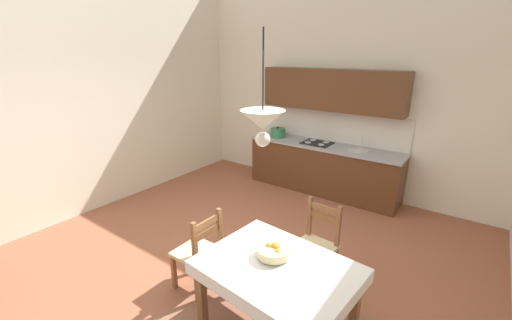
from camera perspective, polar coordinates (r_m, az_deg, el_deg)
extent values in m
cube|color=#99563D|center=(4.31, -3.15, -17.48)|extent=(6.16, 6.33, 0.10)
cube|color=silver|center=(6.05, 14.66, 13.56)|extent=(6.16, 0.12, 4.03)
cube|color=silver|center=(5.75, -26.70, 11.99)|extent=(0.12, 6.33, 4.03)
cube|color=#56331C|center=(6.08, 11.56, -1.58)|extent=(2.75, 0.60, 0.86)
cube|color=#9E9EA3|center=(5.93, 11.79, 2.48)|extent=(2.78, 0.63, 0.04)
cube|color=silver|center=(6.13, 13.16, 5.75)|extent=(2.75, 0.01, 0.55)
cube|color=#56331C|center=(5.87, 13.00, 11.91)|extent=(2.53, 0.34, 0.70)
cube|color=black|center=(5.99, 10.23, -5.77)|extent=(2.71, 0.02, 0.09)
cylinder|color=silver|center=(5.73, 17.47, 1.58)|extent=(0.34, 0.34, 0.02)
cylinder|color=silver|center=(5.83, 18.03, 2.98)|extent=(0.02, 0.02, 0.22)
cube|color=black|center=(5.99, 10.65, 2.96)|extent=(0.52, 0.42, 0.01)
cylinder|color=silver|center=(5.95, 9.12, 3.07)|extent=(0.11, 0.11, 0.01)
cylinder|color=silver|center=(5.85, 11.38, 2.65)|extent=(0.11, 0.11, 0.01)
cylinder|color=silver|center=(6.13, 9.97, 3.47)|extent=(0.11, 0.11, 0.01)
cylinder|color=silver|center=(6.02, 12.19, 3.07)|extent=(0.11, 0.11, 0.01)
cylinder|color=#337A4C|center=(6.34, 3.86, 4.74)|extent=(0.28, 0.28, 0.15)
cylinder|color=#337A4C|center=(6.32, 3.88, 5.49)|extent=(0.29, 0.29, 0.02)
sphere|color=black|center=(6.31, 3.88, 5.71)|extent=(0.04, 0.04, 0.04)
cube|color=brown|center=(2.92, 3.82, -18.14)|extent=(1.31, 1.00, 0.02)
cube|color=brown|center=(3.24, -9.47, -22.55)|extent=(0.08, 0.08, 0.73)
cube|color=brown|center=(3.67, 0.30, -16.70)|extent=(0.08, 0.08, 0.73)
cube|color=brown|center=(3.22, 16.98, -23.53)|extent=(0.08, 0.08, 0.73)
cube|color=white|center=(2.92, 3.83, -17.93)|extent=(1.37, 1.07, 0.00)
cube|color=white|center=(2.67, -3.03, -23.69)|extent=(1.29, 0.12, 0.12)
cube|color=white|center=(3.28, 9.06, -14.83)|extent=(1.29, 0.12, 0.12)
cube|color=white|center=(3.31, -5.48, -14.39)|extent=(0.09, 0.96, 0.12)
cube|color=white|center=(2.71, 15.81, -23.74)|extent=(0.09, 0.96, 0.12)
cube|color=#D1BC89|center=(3.75, 10.10, -14.98)|extent=(0.45, 0.45, 0.04)
cube|color=brown|center=(3.68, 10.92, -20.06)|extent=(0.05, 0.05, 0.41)
cube|color=brown|center=(3.83, 6.02, -18.10)|extent=(0.05, 0.05, 0.41)
cube|color=brown|center=(3.80, 13.97, -14.17)|extent=(0.05, 0.05, 0.93)
cube|color=brown|center=(3.94, 9.21, -12.54)|extent=(0.05, 0.05, 0.93)
cube|color=brown|center=(3.68, 11.92, -8.34)|extent=(0.32, 0.05, 0.07)
cube|color=brown|center=(3.73, 11.81, -9.78)|extent=(0.32, 0.05, 0.07)
cube|color=#D1BC89|center=(3.69, -10.40, -15.61)|extent=(0.42, 0.42, 0.04)
cube|color=brown|center=(3.84, -14.20, -18.51)|extent=(0.04, 0.04, 0.41)
cube|color=brown|center=(4.03, -10.15, -16.24)|extent=(0.04, 0.04, 0.41)
cube|color=brown|center=(3.46, -10.50, -17.48)|extent=(0.04, 0.04, 0.93)
cube|color=brown|center=(3.67, -6.32, -14.96)|extent=(0.04, 0.04, 0.93)
cube|color=brown|center=(3.36, -8.64, -10.88)|extent=(0.02, 0.32, 0.07)
cube|color=brown|center=(3.41, -8.55, -12.42)|extent=(0.02, 0.32, 0.07)
cylinder|color=beige|center=(3.00, 3.07, -16.41)|extent=(0.17, 0.17, 0.02)
cylinder|color=beige|center=(2.97, 3.08, -15.67)|extent=(0.30, 0.30, 0.07)
sphere|color=orange|center=(3.00, 2.36, -15.11)|extent=(0.09, 0.09, 0.09)
sphere|color=orange|center=(2.93, 3.80, -16.07)|extent=(0.08, 0.08, 0.08)
sphere|color=orange|center=(2.99, 3.41, -15.16)|extent=(0.10, 0.10, 0.10)
cylinder|color=black|center=(2.26, 1.26, 15.13)|extent=(0.01, 0.01, 0.57)
cone|color=silver|center=(2.30, 1.20, 7.02)|extent=(0.32, 0.32, 0.14)
sphere|color=white|center=(2.33, 1.18, 3.65)|extent=(0.11, 0.11, 0.11)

